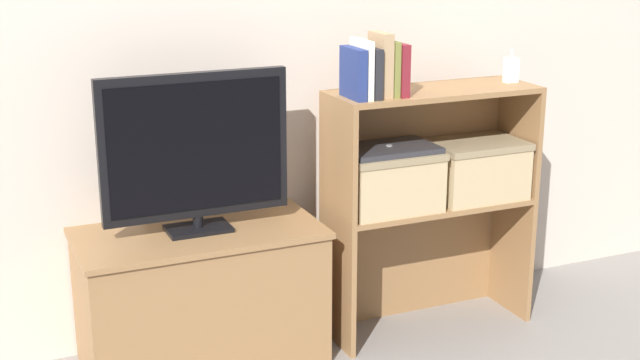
{
  "coord_description": "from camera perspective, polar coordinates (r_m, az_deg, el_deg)",
  "views": [
    {
      "loc": [
        -1.22,
        -2.64,
        1.55
      ],
      "look_at": [
        0.0,
        0.15,
        0.65
      ],
      "focal_mm": 50.0,
      "sensor_mm": 36.0,
      "label": 1
    }
  ],
  "objects": [
    {
      "name": "storage_basket_right",
      "position": [
        3.46,
        9.92,
        0.85
      ],
      "size": [
        0.35,
        0.26,
        0.22
      ],
      "color": "tan",
      "rests_on": "bookshelf_lower_tier"
    },
    {
      "name": "book_charcoal",
      "position": [
        3.12,
        3.19,
        6.9
      ],
      "size": [
        0.03,
        0.15,
        0.17
      ],
      "color": "#232328",
      "rests_on": "bookshelf_upper_tier"
    },
    {
      "name": "book_olive",
      "position": [
        3.15,
        4.44,
        7.16
      ],
      "size": [
        0.02,
        0.13,
        0.19
      ],
      "color": "olive",
      "rests_on": "bookshelf_upper_tier"
    },
    {
      "name": "wall_back",
      "position": [
        3.34,
        -2.17,
        10.49
      ],
      "size": [
        10.0,
        0.05,
        2.4
      ],
      "color": "beige",
      "rests_on": "ground_plane"
    },
    {
      "name": "storage_basket_left",
      "position": [
        3.27,
        4.41,
        0.15
      ],
      "size": [
        0.35,
        0.26,
        0.22
      ],
      "color": "tan",
      "rests_on": "bookshelf_lower_tier"
    },
    {
      "name": "bookshelf_upper_tier",
      "position": [
        3.38,
        6.73,
        3.31
      ],
      "size": [
        0.79,
        0.29,
        0.43
      ],
      "color": "olive",
      "rests_on": "bookshelf_lower_tier"
    },
    {
      "name": "tv",
      "position": [
        3.05,
        -7.99,
        1.97
      ],
      "size": [
        0.65,
        0.14,
        0.56
      ],
      "color": "black",
      "rests_on": "tv_stand"
    },
    {
      "name": "laptop",
      "position": [
        3.24,
        4.45,
        2.02
      ],
      "size": [
        0.34,
        0.22,
        0.02
      ],
      "color": "#2D2D33",
      "rests_on": "storage_basket_left"
    },
    {
      "name": "tv_stand",
      "position": [
        3.23,
        -7.62,
        -7.39
      ],
      "size": [
        0.86,
        0.44,
        0.5
      ],
      "color": "olive",
      "rests_on": "ground_plane"
    },
    {
      "name": "book_tan",
      "position": [
        3.13,
        3.89,
        7.39
      ],
      "size": [
        0.04,
        0.13,
        0.22
      ],
      "color": "tan",
      "rests_on": "bookshelf_upper_tier"
    },
    {
      "name": "book_maroon",
      "position": [
        3.16,
        4.92,
        7.1
      ],
      "size": [
        0.03,
        0.15,
        0.18
      ],
      "color": "maroon",
      "rests_on": "bookshelf_upper_tier"
    },
    {
      "name": "book_ivory",
      "position": [
        3.1,
        2.68,
        7.13
      ],
      "size": [
        0.02,
        0.15,
        0.2
      ],
      "color": "silver",
      "rests_on": "bookshelf_upper_tier"
    },
    {
      "name": "baby_monitor",
      "position": [
        3.48,
        12.14,
        6.91
      ],
      "size": [
        0.05,
        0.04,
        0.12
      ],
      "color": "white",
      "rests_on": "bookshelf_upper_tier"
    },
    {
      "name": "bookshelf_lower_tier",
      "position": [
        3.52,
        6.45,
        -4.13
      ],
      "size": [
        0.79,
        0.29,
        0.51
      ],
      "color": "olive",
      "rests_on": "ground_plane"
    },
    {
      "name": "book_navy",
      "position": [
        3.09,
        2.14,
        6.84
      ],
      "size": [
        0.03,
        0.16,
        0.18
      ],
      "color": "navy",
      "rests_on": "bookshelf_upper_tier"
    }
  ]
}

